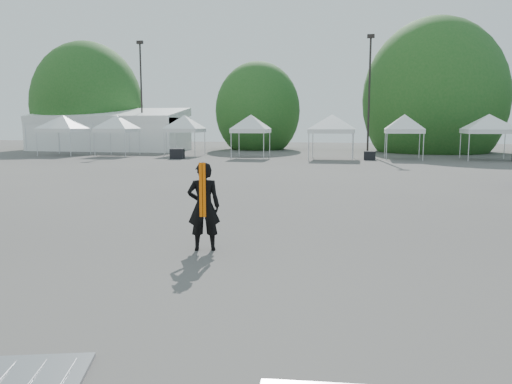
# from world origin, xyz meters

# --- Properties ---
(ground) EXTENTS (120.00, 120.00, 0.00)m
(ground) POSITION_xyz_m (0.00, 0.00, 0.00)
(ground) COLOR #474442
(ground) RESTS_ON ground
(marquee) EXTENTS (15.00, 6.25, 4.23)m
(marquee) POSITION_xyz_m (-22.00, 35.00, 1.97)
(marquee) COLOR white
(marquee) RESTS_ON ground
(light_pole_west) EXTENTS (0.60, 0.25, 10.30)m
(light_pole_west) POSITION_xyz_m (-18.00, 34.00, 5.77)
(light_pole_west) COLOR black
(light_pole_west) RESTS_ON ground
(light_pole_east) EXTENTS (0.60, 0.25, 9.80)m
(light_pole_east) POSITION_xyz_m (3.00, 32.00, 5.52)
(light_pole_east) COLOR black
(light_pole_east) RESTS_ON ground
(tree_far_w) EXTENTS (4.80, 4.80, 7.30)m
(tree_far_w) POSITION_xyz_m (-26.00, 38.00, 4.54)
(tree_far_w) COLOR #382314
(tree_far_w) RESTS_ON ground
(tree_mid_w) EXTENTS (4.16, 4.16, 6.33)m
(tree_mid_w) POSITION_xyz_m (-8.00, 40.00, 3.93)
(tree_mid_w) COLOR #382314
(tree_mid_w) RESTS_ON ground
(tree_mid_e) EXTENTS (5.12, 5.12, 7.79)m
(tree_mid_e) POSITION_xyz_m (9.00, 39.00, 4.84)
(tree_mid_e) COLOR #382314
(tree_mid_e) RESTS_ON ground
(tent_a) EXTENTS (4.57, 4.57, 3.88)m
(tent_a) POSITION_xyz_m (-21.92, 27.10, 3.06)
(tent_a) COLOR silver
(tent_a) RESTS_ON ground
(tent_b) EXTENTS (4.06, 4.06, 3.88)m
(tent_b) POSITION_xyz_m (-17.26, 27.49, 3.06)
(tent_b) COLOR silver
(tent_b) RESTS_ON ground
(tent_c) EXTENTS (3.99, 3.99, 3.88)m
(tent_c) POSITION_xyz_m (-11.88, 28.85, 3.06)
(tent_c) COLOR silver
(tent_c) RESTS_ON ground
(tent_d) EXTENTS (3.83, 3.83, 3.88)m
(tent_d) POSITION_xyz_m (-5.89, 27.17, 3.06)
(tent_d) COLOR silver
(tent_d) RESTS_ON ground
(tent_e) EXTENTS (4.71, 4.71, 3.88)m
(tent_e) POSITION_xyz_m (0.31, 27.17, 3.06)
(tent_e) COLOR silver
(tent_e) RESTS_ON ground
(tent_f) EXTENTS (3.89, 3.89, 3.88)m
(tent_f) POSITION_xyz_m (5.56, 28.10, 3.06)
(tent_f) COLOR silver
(tent_f) RESTS_ON ground
(tent_g) EXTENTS (4.72, 4.72, 3.88)m
(tent_g) POSITION_xyz_m (11.46, 28.41, 3.06)
(tent_g) COLOR silver
(tent_g) RESTS_ON ground
(man) EXTENTS (0.78, 0.62, 1.86)m
(man) POSITION_xyz_m (-0.68, -0.83, 0.93)
(man) COLOR black
(man) RESTS_ON ground
(crate_west) EXTENTS (1.08, 0.89, 0.77)m
(crate_west) POSITION_xyz_m (-11.07, 24.91, 0.38)
(crate_west) COLOR black
(crate_west) RESTS_ON ground
(crate_mid) EXTENTS (0.83, 0.65, 0.64)m
(crate_mid) POSITION_xyz_m (3.10, 26.77, 0.32)
(crate_mid) COLOR black
(crate_mid) RESTS_ON ground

